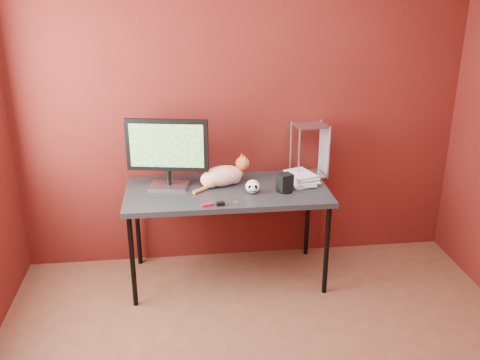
{
  "coord_description": "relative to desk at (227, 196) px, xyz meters",
  "views": [
    {
      "loc": [
        -0.48,
        -2.29,
        2.25
      ],
      "look_at": [
        -0.08,
        1.15,
        0.91
      ],
      "focal_mm": 40.0,
      "sensor_mm": 36.0,
      "label": 1
    }
  ],
  "objects": [
    {
      "name": "room",
      "position": [
        0.15,
        -1.37,
        0.75
      ],
      "size": [
        3.52,
        3.52,
        2.61
      ],
      "color": "#582F1E",
      "rests_on": "ground"
    },
    {
      "name": "desk",
      "position": [
        0.0,
        0.0,
        0.0
      ],
      "size": [
        1.5,
        0.7,
        0.75
      ],
      "color": "black",
      "rests_on": "ground"
    },
    {
      "name": "monitor",
      "position": [
        -0.43,
        0.09,
        0.34
      ],
      "size": [
        0.6,
        0.24,
        0.52
      ],
      "rotation": [
        0.0,
        0.0,
        -0.18
      ],
      "color": "#A5A5A9",
      "rests_on": "desk"
    },
    {
      "name": "cat",
      "position": [
        -0.02,
        0.08,
        0.13
      ],
      "size": [
        0.44,
        0.3,
        0.23
      ],
      "rotation": [
        0.0,
        0.0,
        0.3
      ],
      "color": "#D95D2E",
      "rests_on": "desk"
    },
    {
      "name": "skull_mug",
      "position": [
        0.18,
        -0.1,
        0.1
      ],
      "size": [
        0.1,
        0.1,
        0.1
      ],
      "rotation": [
        0.0,
        0.0,
        -0.13
      ],
      "color": "white",
      "rests_on": "desk"
    },
    {
      "name": "speaker",
      "position": [
        0.42,
        -0.09,
        0.11
      ],
      "size": [
        0.12,
        0.12,
        0.14
      ],
      "rotation": [
        0.0,
        0.0,
        0.39
      ],
      "color": "black",
      "rests_on": "desk"
    },
    {
      "name": "book_stack",
      "position": [
        0.5,
        0.05,
        0.51
      ],
      "size": [
        0.24,
        0.28,
        0.93
      ],
      "rotation": [
        0.0,
        0.0,
        0.25
      ],
      "color": "beige",
      "rests_on": "desk"
    },
    {
      "name": "wire_rack",
      "position": [
        0.67,
        0.21,
        0.26
      ],
      "size": [
        0.27,
        0.23,
        0.42
      ],
      "rotation": [
        0.0,
        0.0,
        0.11
      ],
      "color": "#A5A5A9",
      "rests_on": "desk"
    },
    {
      "name": "pocket_knife",
      "position": [
        -0.16,
        -0.29,
        0.06
      ],
      "size": [
        0.09,
        0.05,
        0.02
      ],
      "primitive_type": "cube",
      "rotation": [
        0.0,
        0.0,
        0.34
      ],
      "color": "#A40C1F",
      "rests_on": "desk"
    },
    {
      "name": "black_gadget",
      "position": [
        -0.07,
        -0.29,
        0.06
      ],
      "size": [
        0.06,
        0.04,
        0.03
      ],
      "primitive_type": "cube",
      "rotation": [
        0.0,
        0.0,
        0.13
      ],
      "color": "black",
      "rests_on": "desk"
    },
    {
      "name": "washer",
      "position": [
        0.04,
        -0.25,
        0.05
      ],
      "size": [
        0.04,
        0.04,
        0.0
      ],
      "primitive_type": "cylinder",
      "color": "#A5A5A9",
      "rests_on": "desk"
    }
  ]
}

